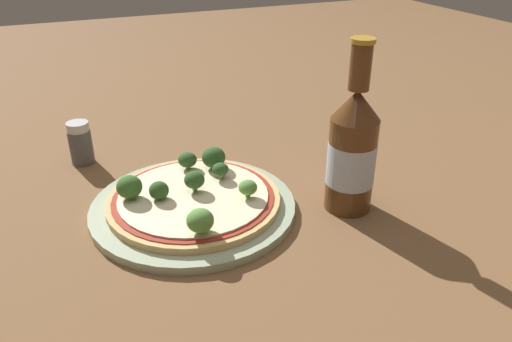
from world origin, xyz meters
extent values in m
plane|color=brown|center=(0.00, 0.00, 0.00)|extent=(3.00, 3.00, 0.00)
cylinder|color=#A3B293|center=(0.01, 0.00, 0.01)|extent=(0.29, 0.29, 0.01)
cylinder|color=tan|center=(0.01, 0.00, 0.02)|extent=(0.24, 0.24, 0.01)
cylinder|color=maroon|center=(0.01, 0.00, 0.02)|extent=(0.23, 0.23, 0.00)
cylinder|color=beige|center=(0.01, 0.00, 0.02)|extent=(0.21, 0.21, 0.00)
cylinder|color=#7A9E5B|center=(0.06, 0.07, 0.03)|extent=(0.01, 0.01, 0.01)
ellipsoid|color=#2D5123|center=(0.06, 0.07, 0.04)|extent=(0.04, 0.04, 0.03)
cylinder|color=#7A9E5B|center=(0.06, 0.03, 0.03)|extent=(0.01, 0.01, 0.01)
ellipsoid|color=#2D5123|center=(0.06, 0.03, 0.04)|extent=(0.02, 0.02, 0.02)
cylinder|color=#7A9E5B|center=(0.07, -0.04, 0.03)|extent=(0.01, 0.01, 0.01)
ellipsoid|color=#568E3D|center=(0.07, -0.04, 0.04)|extent=(0.03, 0.03, 0.02)
cylinder|color=#7A9E5B|center=(0.02, 0.08, 0.03)|extent=(0.01, 0.01, 0.01)
ellipsoid|color=#2D5123|center=(0.02, 0.08, 0.04)|extent=(0.03, 0.03, 0.02)
cylinder|color=#7A9E5B|center=(-0.08, 0.03, 0.03)|extent=(0.01, 0.01, 0.01)
ellipsoid|color=#386628|center=(-0.08, 0.03, 0.04)|extent=(0.04, 0.04, 0.03)
cylinder|color=#7A9E5B|center=(-0.01, -0.09, 0.03)|extent=(0.01, 0.01, 0.01)
ellipsoid|color=#568E3D|center=(-0.01, -0.09, 0.04)|extent=(0.03, 0.03, 0.03)
cylinder|color=#7A9E5B|center=(-0.04, 0.01, 0.03)|extent=(0.01, 0.01, 0.01)
ellipsoid|color=#2D5123|center=(-0.04, 0.01, 0.04)|extent=(0.03, 0.03, 0.03)
cylinder|color=#7A9E5B|center=(0.01, 0.01, 0.03)|extent=(0.01, 0.01, 0.01)
ellipsoid|color=#2D5123|center=(0.01, 0.01, 0.04)|extent=(0.03, 0.03, 0.02)
cylinder|color=#563319|center=(0.21, -0.08, 0.07)|extent=(0.07, 0.07, 0.13)
cylinder|color=#B2BCD1|center=(0.21, -0.08, 0.07)|extent=(0.07, 0.07, 0.06)
cone|color=#563319|center=(0.21, -0.08, 0.15)|extent=(0.07, 0.07, 0.04)
cylinder|color=#563319|center=(0.21, -0.08, 0.20)|extent=(0.03, 0.03, 0.06)
cylinder|color=#B7892D|center=(0.21, -0.08, 0.24)|extent=(0.03, 0.03, 0.01)
cylinder|color=#4C4C51|center=(-0.12, 0.22, 0.03)|extent=(0.04, 0.04, 0.06)
cylinder|color=silver|center=(-0.12, 0.22, 0.07)|extent=(0.04, 0.04, 0.01)
camera|label=1|loc=(-0.15, -0.59, 0.38)|focal=35.00mm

